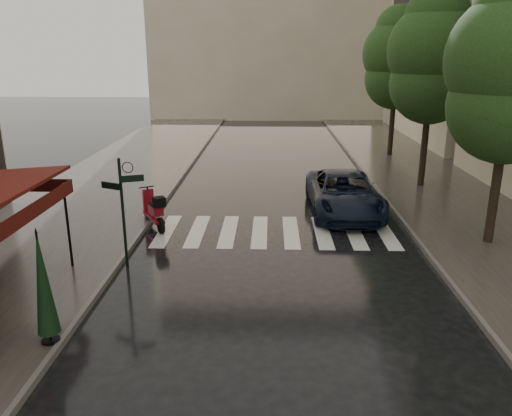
{
  "coord_description": "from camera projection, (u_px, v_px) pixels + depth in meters",
  "views": [
    {
      "loc": [
        2.78,
        -9.77,
        5.72
      ],
      "look_at": [
        2.38,
        4.16,
        1.4
      ],
      "focal_mm": 35.0,
      "sensor_mm": 36.0,
      "label": 1
    }
  ],
  "objects": [
    {
      "name": "sidewalk_near",
      "position": [
        110.0,
        184.0,
        22.66
      ],
      "size": [
        6.0,
        60.0,
        0.12
      ],
      "primitive_type": "cube",
      "color": "#38332D",
      "rests_on": "ground"
    },
    {
      "name": "crosswalk",
      "position": [
        275.0,
        232.0,
        16.74
      ],
      "size": [
        7.85,
        3.2,
        0.01
      ],
      "color": "silver",
      "rests_on": "ground"
    },
    {
      "name": "parasol_back",
      "position": [
        43.0,
        284.0,
        9.76
      ],
      "size": [
        0.45,
        0.45,
        2.4
      ],
      "color": "black",
      "rests_on": "sidewalk_near"
    },
    {
      "name": "tree_mid",
      "position": [
        433.0,
        57.0,
        20.63
      ],
      "size": [
        3.8,
        3.8,
        8.34
      ],
      "color": "black",
      "rests_on": "sidewalk_far"
    },
    {
      "name": "scooter",
      "position": [
        154.0,
        211.0,
        16.95
      ],
      "size": [
        1.16,
        1.76,
        1.3
      ],
      "rotation": [
        0.0,
        0.0,
        0.53
      ],
      "color": "black",
      "rests_on": "ground"
    },
    {
      "name": "tree_far",
      "position": [
        397.0,
        59.0,
        27.35
      ],
      "size": [
        3.8,
        3.8,
        8.16
      ],
      "color": "black",
      "rests_on": "sidewalk_far"
    },
    {
      "name": "ground",
      "position": [
        144.0,
        322.0,
        11.09
      ],
      "size": [
        120.0,
        120.0,
        0.0
      ],
      "primitive_type": "plane",
      "color": "black",
      "rests_on": "ground"
    },
    {
      "name": "sidewalk_far",
      "position": [
        437.0,
        186.0,
        22.25
      ],
      "size": [
        5.5,
        60.0,
        0.12
      ],
      "primitive_type": "cube",
      "color": "#38332D",
      "rests_on": "ground"
    },
    {
      "name": "signpost",
      "position": [
        123.0,
        204.0,
        13.45
      ],
      "size": [
        1.17,
        0.29,
        3.1
      ],
      "color": "black",
      "rests_on": "ground"
    },
    {
      "name": "backdrop_building",
      "position": [
        274.0,
        3.0,
        44.34
      ],
      "size": [
        22.0,
        6.0,
        20.0
      ],
      "primitive_type": "cube",
      "color": "tan",
      "rests_on": "ground"
    },
    {
      "name": "parked_car",
      "position": [
        344.0,
        193.0,
        18.57
      ],
      "size": [
        2.58,
        5.43,
        1.5
      ],
      "primitive_type": "imported",
      "rotation": [
        0.0,
        0.0,
        0.02
      ],
      "color": "black",
      "rests_on": "ground"
    },
    {
      "name": "curb_far",
      "position": [
        374.0,
        186.0,
        22.32
      ],
      "size": [
        0.12,
        60.0,
        0.16
      ],
      "primitive_type": "cube",
      "color": "#595651",
      "rests_on": "ground"
    },
    {
      "name": "curb_near",
      "position": [
        177.0,
        184.0,
        22.57
      ],
      "size": [
        0.12,
        60.0,
        0.16
      ],
      "primitive_type": "cube",
      "color": "#595651",
      "rests_on": "ground"
    }
  ]
}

